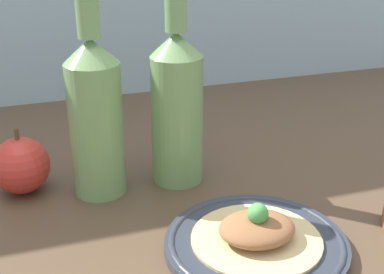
{
  "coord_description": "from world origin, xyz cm",
  "views": [
    {
      "loc": [
        -17.35,
        -61.4,
        39.23
      ],
      "look_at": [
        2.58,
        -0.97,
        11.53
      ],
      "focal_mm": 50.0,
      "sensor_mm": 36.0,
      "label": 1
    }
  ],
  "objects_px": {
    "plate": "(256,244)",
    "cider_bottle_right": "(177,102)",
    "cider_bottle_left": "(95,111)",
    "apple": "(21,165)",
    "plated_food": "(257,231)"
  },
  "relations": [
    {
      "from": "plate",
      "to": "cider_bottle_right",
      "type": "distance_m",
      "value": 0.24
    },
    {
      "from": "plate",
      "to": "cider_bottle_left",
      "type": "relative_size",
      "value": 0.69
    },
    {
      "from": "cider_bottle_right",
      "to": "apple",
      "type": "relative_size",
      "value": 3.28
    },
    {
      "from": "apple",
      "to": "plated_food",
      "type": "bearing_deg",
      "value": -42.44
    },
    {
      "from": "cider_bottle_left",
      "to": "apple",
      "type": "relative_size",
      "value": 3.28
    },
    {
      "from": "cider_bottle_right",
      "to": "apple",
      "type": "distance_m",
      "value": 0.25
    },
    {
      "from": "plate",
      "to": "plated_food",
      "type": "xyz_separation_m",
      "value": [
        0.0,
        -0.0,
        0.02
      ]
    },
    {
      "from": "cider_bottle_right",
      "to": "apple",
      "type": "height_order",
      "value": "cider_bottle_right"
    },
    {
      "from": "apple",
      "to": "cider_bottle_right",
      "type": "bearing_deg",
      "value": -8.45
    },
    {
      "from": "cider_bottle_left",
      "to": "apple",
      "type": "distance_m",
      "value": 0.14
    },
    {
      "from": "plated_food",
      "to": "apple",
      "type": "bearing_deg",
      "value": 137.56
    },
    {
      "from": "plate",
      "to": "cider_bottle_left",
      "type": "bearing_deg",
      "value": 126.89
    },
    {
      "from": "plate",
      "to": "cider_bottle_right",
      "type": "height_order",
      "value": "cider_bottle_right"
    },
    {
      "from": "cider_bottle_left",
      "to": "apple",
      "type": "xyz_separation_m",
      "value": [
        -0.11,
        0.03,
        -0.08
      ]
    },
    {
      "from": "cider_bottle_left",
      "to": "cider_bottle_right",
      "type": "xyz_separation_m",
      "value": [
        0.12,
        0.0,
        0.0
      ]
    }
  ]
}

